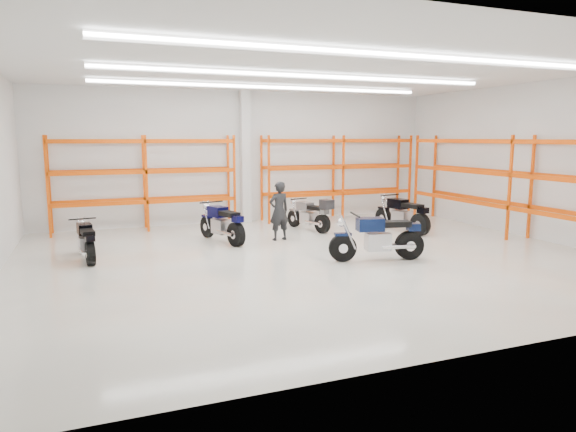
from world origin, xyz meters
name	(u,v)px	position (x,y,z in m)	size (l,w,h in m)	color
ground	(313,258)	(0.00, 0.00, 0.00)	(14.00, 14.00, 0.00)	beige
room_shell	(314,122)	(0.00, 0.03, 3.28)	(14.02, 12.02, 4.51)	silver
motorcycle_main	(381,238)	(1.40, -0.84, 0.54)	(2.30, 0.92, 1.14)	black
motorcycle_back_a	(86,242)	(-5.19, 1.71, 0.44)	(0.64, 1.93, 0.95)	black
motorcycle_back_b	(223,224)	(-1.62, 2.62, 0.51)	(0.93, 2.18, 1.10)	black
motorcycle_back_c	(311,215)	(1.43, 3.39, 0.51)	(0.91, 2.03, 1.06)	black
motorcycle_back_d	(404,215)	(4.03, 2.16, 0.53)	(0.79, 2.27, 1.12)	black
standing_man	(279,211)	(-0.03, 2.36, 0.85)	(0.62, 0.40, 1.69)	black
structural_column	(245,157)	(0.00, 5.82, 2.25)	(0.32, 0.32, 4.50)	white
pallet_racking_back_left	(145,174)	(-3.40, 5.48, 1.79)	(5.67, 0.87, 3.00)	#FA4F00
pallet_racking_back_right	(338,169)	(3.40, 5.48, 1.79)	(5.67, 0.87, 3.00)	#FA4F00
pallet_racking_side	(521,177)	(6.48, 0.00, 1.81)	(0.87, 9.07, 3.00)	#FA4F00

